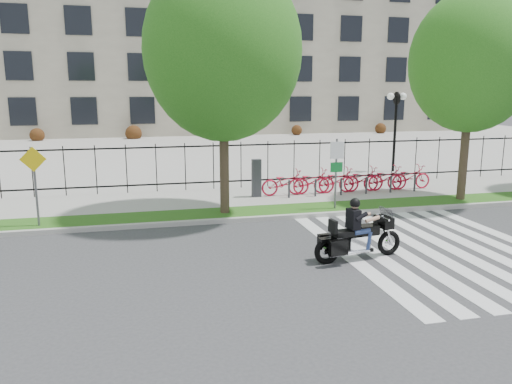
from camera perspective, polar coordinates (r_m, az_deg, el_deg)
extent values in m
plane|color=#363638|center=(12.86, 1.49, -8.07)|extent=(120.00, 120.00, 0.00)
cube|color=#A9A79F|center=(16.65, -2.16, -3.20)|extent=(60.00, 0.20, 0.15)
cube|color=#235715|center=(17.46, -2.71, -2.51)|extent=(60.00, 1.50, 0.15)
cube|color=#9D9B93|center=(19.86, -4.06, -0.79)|extent=(60.00, 3.50, 0.15)
cube|color=#9D9B93|center=(37.07, -8.56, 4.85)|extent=(80.00, 34.00, 0.10)
cube|color=gray|center=(57.06, -10.74, 17.11)|extent=(60.00, 20.00, 20.00)
cylinder|color=black|center=(27.19, 15.57, 6.27)|extent=(0.14, 0.14, 4.00)
cylinder|color=black|center=(27.10, 15.79, 10.27)|extent=(0.06, 0.70, 0.70)
sphere|color=white|center=(26.93, 15.14, 10.51)|extent=(0.36, 0.36, 0.36)
sphere|color=white|center=(27.27, 16.46, 10.45)|extent=(0.36, 0.36, 0.36)
cylinder|color=#382A1E|center=(17.03, -3.66, 4.05)|extent=(0.32, 0.32, 3.89)
ellipsoid|color=#165413|center=(16.94, -3.81, 15.89)|extent=(5.19, 5.19, 5.97)
cylinder|color=#382A1E|center=(20.76, 22.72, 4.46)|extent=(0.32, 0.32, 3.84)
ellipsoid|color=#165413|center=(20.67, 23.44, 13.52)|extent=(4.56, 4.56, 5.24)
cube|color=#2D2D33|center=(19.73, 0.05, 1.60)|extent=(0.35, 0.25, 1.50)
imported|color=red|center=(20.08, 3.38, 1.09)|extent=(1.98, 0.69, 1.04)
cylinder|color=#2D2D33|center=(19.64, 3.80, 0.34)|extent=(0.08, 0.08, 0.70)
imported|color=red|center=(20.42, 6.34, 1.22)|extent=(1.98, 0.69, 1.04)
cylinder|color=#2D2D33|center=(19.99, 6.81, 0.48)|extent=(0.08, 0.08, 0.70)
imported|color=red|center=(20.82, 9.19, 1.34)|extent=(1.98, 0.69, 1.04)
cylinder|color=#2D2D33|center=(20.40, 9.71, 0.62)|extent=(0.08, 0.08, 0.70)
imported|color=red|center=(21.26, 11.93, 1.45)|extent=(1.98, 0.69, 1.04)
cylinder|color=#2D2D33|center=(20.85, 12.49, 0.75)|extent=(0.08, 0.08, 0.70)
imported|color=red|center=(21.75, 14.55, 1.55)|extent=(1.98, 0.69, 1.04)
cylinder|color=#2D2D33|center=(21.35, 15.15, 0.87)|extent=(0.08, 0.08, 0.70)
imported|color=red|center=(22.29, 17.05, 1.65)|extent=(1.98, 0.69, 1.04)
cylinder|color=#2D2D33|center=(21.90, 17.68, 0.98)|extent=(0.08, 0.08, 0.70)
cylinder|color=#59595B|center=(17.90, 9.11, 2.04)|extent=(0.07, 0.07, 2.50)
cube|color=white|center=(17.75, 9.25, 4.73)|extent=(0.50, 0.03, 0.60)
cube|color=#0C6626|center=(17.83, 9.19, 2.82)|extent=(0.45, 0.03, 0.35)
cylinder|color=#59595B|center=(16.85, -23.87, 0.42)|extent=(0.07, 0.07, 2.40)
cube|color=yellow|center=(16.67, -24.14, 3.43)|extent=(0.78, 0.03, 0.78)
torus|color=black|center=(13.79, 14.93, -5.64)|extent=(0.69, 0.22, 0.68)
torus|color=black|center=(12.82, 8.13, -6.67)|extent=(0.73, 0.24, 0.71)
cube|color=black|center=(13.52, 14.39, -3.32)|extent=(0.36, 0.57, 0.29)
cube|color=#26262B|center=(13.50, 14.68, -2.37)|extent=(0.21, 0.50, 0.30)
cube|color=silver|center=(13.23, 11.50, -5.73)|extent=(0.63, 0.41, 0.39)
cube|color=black|center=(13.29, 12.63, -4.24)|extent=(0.58, 0.40, 0.25)
cube|color=black|center=(12.96, 10.27, -4.63)|extent=(0.73, 0.44, 0.14)
cube|color=black|center=(12.71, 8.79, -3.90)|extent=(0.14, 0.34, 0.33)
cube|color=black|center=(12.60, 9.39, -6.29)|extent=(0.51, 0.22, 0.39)
cube|color=black|center=(13.09, 8.09, -5.57)|extent=(0.51, 0.22, 0.39)
cube|color=black|center=(12.97, 11.07, -3.04)|extent=(0.28, 0.42, 0.51)
sphere|color=tan|center=(12.90, 11.24, -1.43)|extent=(0.23, 0.23, 0.23)
sphere|color=black|center=(12.89, 11.25, -1.26)|extent=(0.26, 0.26, 0.26)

